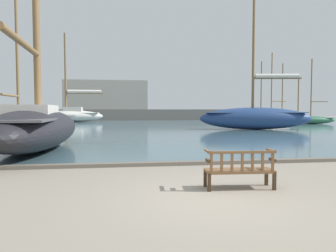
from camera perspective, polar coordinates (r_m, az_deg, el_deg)
name	(u,v)px	position (r m, az deg, el deg)	size (l,w,h in m)	color
ground_plane	(211,198)	(6.55, 8.27, -13.42)	(160.00, 160.00, 0.00)	gray
harbor_water	(138,121)	(50.10, -5.74, 0.91)	(100.00, 80.00, 0.08)	#476670
quay_edge_kerb	(180,163)	(10.19, 2.25, -7.10)	(40.00, 0.30, 0.12)	#675F54
park_bench	(240,169)	(7.31, 13.48, -7.95)	(1.63, 0.61, 0.92)	#3D2A19
sailboat_distant_harbor	(37,125)	(15.12, -23.66, 0.16)	(3.89, 13.52, 13.32)	black
sailboat_outer_port	(256,117)	(28.82, 16.33, 1.70)	(10.52, 4.05, 14.23)	navy
sailboat_outer_starboard	(18,122)	(28.52, -26.69, 0.76)	(2.51, 9.91, 11.82)	black
sailboat_nearest_port	(272,116)	(50.88, 19.22, 1.80)	(8.71, 3.82, 10.93)	silver
sailboat_mid_starboard	(69,114)	(47.06, -18.40, 2.10)	(10.29, 3.12, 13.15)	silver
sailboat_mid_port	(312,119)	(42.97, 25.67, 1.18)	(7.44, 2.01, 8.40)	#2D6647
far_breakwater	(124,107)	(54.20, -8.30, 3.64)	(43.86, 2.40, 7.14)	#66605B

